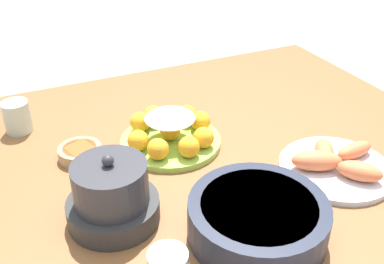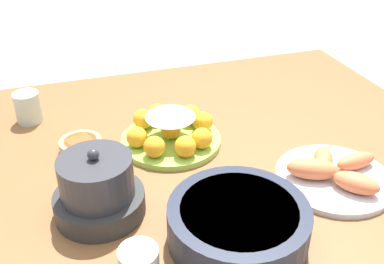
% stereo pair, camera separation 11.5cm
% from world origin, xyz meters
% --- Properties ---
extents(dining_table, '(1.30, 1.07, 0.72)m').
position_xyz_m(dining_table, '(0.00, 0.00, 0.63)').
color(dining_table, brown).
rests_on(dining_table, ground_plane).
extents(cake_plate, '(0.26, 0.26, 0.09)m').
position_xyz_m(cake_plate, '(0.10, -0.05, 0.75)').
color(cake_plate, '#99CC4C').
rests_on(cake_plate, dining_table).
extents(serving_bowl, '(0.27, 0.27, 0.08)m').
position_xyz_m(serving_bowl, '(0.07, 0.32, 0.76)').
color(serving_bowl, '#232838').
rests_on(serving_bowl, dining_table).
extents(sauce_bowl, '(0.11, 0.11, 0.03)m').
position_xyz_m(sauce_bowl, '(0.33, -0.09, 0.73)').
color(sauce_bowl, tan).
rests_on(sauce_bowl, dining_table).
extents(seafood_platter, '(0.27, 0.27, 0.06)m').
position_xyz_m(seafood_platter, '(-0.21, 0.22, 0.74)').
color(seafood_platter, silver).
rests_on(seafood_platter, dining_table).
extents(cup_near, '(0.07, 0.07, 0.09)m').
position_xyz_m(cup_near, '(0.45, -0.29, 0.76)').
color(cup_near, beige).
rests_on(cup_near, dining_table).
extents(cup_far, '(0.07, 0.07, 0.07)m').
position_xyz_m(cup_far, '(0.27, 0.36, 0.75)').
color(cup_far, beige).
rests_on(cup_far, dining_table).
extents(warming_pot, '(0.19, 0.19, 0.16)m').
position_xyz_m(warming_pot, '(0.31, 0.16, 0.78)').
color(warming_pot, '#2D2D2D').
rests_on(warming_pot, dining_table).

